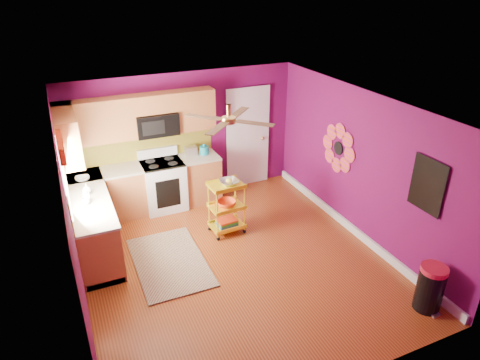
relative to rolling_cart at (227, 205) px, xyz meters
name	(u,v)px	position (x,y,z in m)	size (l,w,h in m)	color
ground	(235,262)	(-0.22, -0.86, -0.53)	(5.00, 5.00, 0.00)	maroon
room_envelope	(236,168)	(-0.20, -0.86, 1.10)	(4.54, 5.04, 2.52)	#620B4B
lower_cabinets	(125,203)	(-1.57, 0.95, -0.10)	(2.81, 2.31, 0.94)	#995329
electric_range	(164,185)	(-0.77, 1.31, -0.05)	(0.76, 0.66, 1.13)	white
upper_cabinetry	(118,123)	(-1.46, 1.31, 1.27)	(2.80, 2.30, 1.26)	#995329
left_window	(62,159)	(-2.44, 0.19, 1.21)	(0.08, 1.35, 1.08)	white
panel_door	(248,139)	(1.13, 1.60, 0.49)	(0.95, 0.11, 2.15)	white
right_wall_art	(374,163)	(2.01, -1.20, 0.91)	(0.04, 2.74, 1.04)	black
ceiling_fan	(229,119)	(-0.22, -0.66, 1.76)	(1.01, 1.01, 0.26)	#BF8C3F
shag_rug	(170,262)	(-1.18, -0.46, -0.52)	(1.05, 1.72, 0.02)	#321C10
rolling_cart	(227,205)	(0.00, 0.00, 0.00)	(0.60, 0.45, 1.04)	yellow
trash_can	(430,288)	(1.75, -2.86, -0.19)	(0.36, 0.39, 0.68)	black
teal_kettle	(204,150)	(0.09, 1.38, 0.49)	(0.18, 0.18, 0.21)	teal
toaster	(191,151)	(-0.16, 1.43, 0.50)	(0.22, 0.15, 0.18)	beige
soap_bottle_a	(86,196)	(-2.20, 0.31, 0.51)	(0.09, 0.10, 0.21)	#EA3F72
soap_bottle_b	(87,189)	(-2.17, 0.58, 0.50)	(0.14, 0.14, 0.18)	white
counter_dish	(82,179)	(-2.19, 1.12, 0.44)	(0.24, 0.24, 0.06)	white
counter_cup	(86,201)	(-2.22, 0.23, 0.46)	(0.12, 0.12, 0.10)	white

